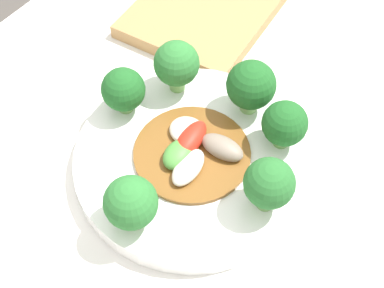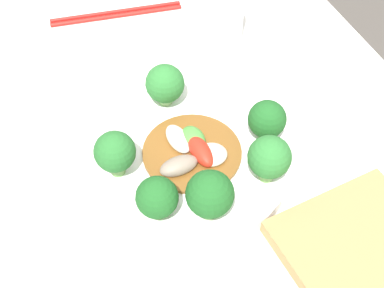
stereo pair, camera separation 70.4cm
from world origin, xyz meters
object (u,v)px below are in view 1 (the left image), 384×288
object	(u,v)px
plate	(192,160)
broccoli_east	(251,86)
broccoli_south	(269,184)
broccoli_southeast	(285,124)
stirfry_center	(193,150)
broccoli_north	(123,90)
cutting_board	(212,1)
broccoli_northeast	(177,64)
broccoli_west	(131,203)

from	to	relation	value
plate	broccoli_east	world-z (taller)	broccoli_east
broccoli_east	broccoli_south	xyz separation A→B (m)	(-0.10, -0.08, -0.00)
broccoli_southeast	stirfry_center	distance (m)	0.11
broccoli_north	broccoli_east	distance (m)	0.15
broccoli_southeast	cutting_board	size ratio (longest dim) A/B	0.23
broccoli_north	broccoli_northeast	bearing A→B (deg)	-25.73
cutting_board	stirfry_center	bearing A→B (deg)	-150.58
stirfry_center	cutting_board	world-z (taller)	stirfry_center
plate	broccoli_west	size ratio (longest dim) A/B	4.20
broccoli_southeast	stirfry_center	xyz separation A→B (m)	(-0.07, 0.07, -0.03)
cutting_board	broccoli_northeast	bearing A→B (deg)	-159.62
broccoli_north	broccoli_east	world-z (taller)	broccoli_east
broccoli_east	cutting_board	bearing A→B (deg)	45.14
stirfry_center	broccoli_north	bearing A→B (deg)	85.81
plate	broccoli_south	world-z (taller)	broccoli_south
stirfry_center	broccoli_southeast	bearing A→B (deg)	-46.33
stirfry_center	plate	bearing A→B (deg)	164.83
broccoli_south	cutting_board	distance (m)	0.36
broccoli_southeast	broccoli_south	bearing A→B (deg)	-161.73
broccoli_west	cutting_board	xyz separation A→B (m)	(0.36, 0.14, -0.05)
broccoli_west	broccoli_northeast	distance (m)	0.19
plate	broccoli_northeast	size ratio (longest dim) A/B	3.86
broccoli_west	cutting_board	size ratio (longest dim) A/B	0.23
broccoli_northeast	broccoli_west	bearing A→B (deg)	-157.66
broccoli_west	broccoli_northeast	size ratio (longest dim) A/B	0.92
broccoli_north	cutting_board	distance (m)	0.25
plate	broccoli_southeast	size ratio (longest dim) A/B	4.35
broccoli_west	broccoli_north	bearing A→B (deg)	42.37
broccoli_northeast	stirfry_center	world-z (taller)	broccoli_northeast
broccoli_northeast	broccoli_east	bearing A→B (deg)	-76.21
broccoli_southeast	broccoli_south	xyz separation A→B (m)	(-0.08, -0.03, 0.01)
plate	broccoli_north	xyz separation A→B (m)	(0.01, 0.10, 0.05)
plate	broccoli_north	bearing A→B (deg)	84.87
broccoli_south	broccoli_northeast	distance (m)	0.19
broccoli_north	broccoli_northeast	distance (m)	0.07
broccoli_east	broccoli_southeast	bearing A→B (deg)	-111.49
broccoli_west	stirfry_center	bearing A→B (deg)	-0.95
broccoli_south	stirfry_center	distance (m)	0.11
stirfry_center	broccoli_northeast	bearing A→B (deg)	46.24
broccoli_north	broccoli_south	distance (m)	0.21
broccoli_north	broccoli_east	size ratio (longest dim) A/B	0.85
broccoli_south	plate	bearing A→B (deg)	85.32
broccoli_west	broccoli_southeast	world-z (taller)	broccoli_west
plate	broccoli_southeast	distance (m)	0.11
broccoli_northeast	stirfry_center	distance (m)	0.11
broccoli_west	broccoli_southeast	distance (m)	0.19
cutting_board	broccoli_north	bearing A→B (deg)	-171.65
broccoli_south	stirfry_center	size ratio (longest dim) A/B	0.52
broccoli_west	broccoli_north	size ratio (longest dim) A/B	1.07
broccoli_south	cutting_board	bearing A→B (deg)	42.94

